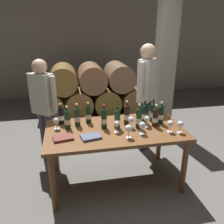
{
  "coord_description": "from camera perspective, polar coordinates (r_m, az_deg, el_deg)",
  "views": [
    {
      "loc": [
        -0.54,
        -2.52,
        1.97
      ],
      "look_at": [
        0.0,
        0.2,
        0.91
      ],
      "focal_mm": 36.85,
      "sensor_mm": 36.0,
      "label": 1
    }
  ],
  "objects": [
    {
      "name": "taster_seated_left",
      "position": [
        3.43,
        -16.66,
        2.2
      ],
      "size": [
        0.4,
        0.34,
        1.54
      ],
      "color": "#383842",
      "rests_on": "ground_plane"
    },
    {
      "name": "wine_glass_0",
      "position": [
        2.82,
        14.25,
        -2.89
      ],
      "size": [
        0.07,
        0.07,
        0.15
      ],
      "color": "white",
      "rests_on": "dining_table"
    },
    {
      "name": "stone_pillar",
      "position": [
        4.56,
        13.02,
        11.95
      ],
      "size": [
        0.32,
        0.32,
        2.6
      ],
      "primitive_type": "cube",
      "color": "gray",
      "rests_on": "ground_plane"
    },
    {
      "name": "wine_bottle_11",
      "position": [
        2.92,
        -8.62,
        -1.08
      ],
      "size": [
        0.07,
        0.07,
        0.3
      ],
      "color": "#19381E",
      "rests_on": "dining_table"
    },
    {
      "name": "wine_bottle_3",
      "position": [
        2.86,
        -11.01,
        -1.75
      ],
      "size": [
        0.07,
        0.07,
        0.3
      ],
      "color": "#19381E",
      "rests_on": "dining_table"
    },
    {
      "name": "wine_bottle_2",
      "position": [
        2.85,
        6.68,
        -1.44
      ],
      "size": [
        0.07,
        0.07,
        0.32
      ],
      "color": "#19381E",
      "rests_on": "dining_table"
    },
    {
      "name": "leather_ledger",
      "position": [
        2.64,
        -5.27,
        -6.16
      ],
      "size": [
        0.25,
        0.2,
        0.03
      ],
      "primitive_type": "cube",
      "rotation": [
        0.0,
        0.0,
        0.21
      ],
      "color": "#4C5670",
      "rests_on": "dining_table"
    },
    {
      "name": "wine_bottle_9",
      "position": [
        3.02,
        -12.53,
        -0.76
      ],
      "size": [
        0.07,
        0.07,
        0.28
      ],
      "color": "black",
      "rests_on": "dining_table"
    },
    {
      "name": "wine_glass_4",
      "position": [
        2.84,
        4.72,
        -2.02
      ],
      "size": [
        0.08,
        0.08,
        0.15
      ],
      "color": "white",
      "rests_on": "dining_table"
    },
    {
      "name": "wine_bottle_7",
      "position": [
        2.82,
        -2.0,
        -1.56
      ],
      "size": [
        0.07,
        0.07,
        0.31
      ],
      "color": "black",
      "rests_on": "dining_table"
    },
    {
      "name": "wine_bottle_0",
      "position": [
        2.94,
        3.66,
        -0.56
      ],
      "size": [
        0.07,
        0.07,
        0.32
      ],
      "color": "black",
      "rests_on": "dining_table"
    },
    {
      "name": "wine_glass_7",
      "position": [
        2.9,
        8.68,
        -1.82
      ],
      "size": [
        0.07,
        0.07,
        0.15
      ],
      "color": "white",
      "rests_on": "dining_table"
    },
    {
      "name": "wine_bottle_10",
      "position": [
        3.01,
        8.09,
        -0.39
      ],
      "size": [
        0.07,
        0.07,
        0.3
      ],
      "color": "black",
      "rests_on": "dining_table"
    },
    {
      "name": "wine_glass_5",
      "position": [
        2.83,
        16.6,
        -3.0
      ],
      "size": [
        0.07,
        0.07,
        0.15
      ],
      "color": "white",
      "rests_on": "dining_table"
    },
    {
      "name": "wine_bottle_8",
      "position": [
        3.07,
        10.1,
        -0.02
      ],
      "size": [
        0.07,
        0.07,
        0.3
      ],
      "color": "#19381E",
      "rests_on": "dining_table"
    },
    {
      "name": "sommelier_presenting",
      "position": [
        3.6,
        8.44,
        5.77
      ],
      "size": [
        0.35,
        0.39,
        1.72
      ],
      "color": "#383842",
      "rests_on": "ground_plane"
    },
    {
      "name": "wine_bottle_5",
      "position": [
        3.03,
        12.03,
        -0.54
      ],
      "size": [
        0.07,
        0.07,
        0.3
      ],
      "color": "black",
      "rests_on": "dining_table"
    },
    {
      "name": "wine_glass_1",
      "position": [
        2.7,
        7.53,
        -3.35
      ],
      "size": [
        0.08,
        0.08,
        0.15
      ],
      "color": "white",
      "rests_on": "dining_table"
    },
    {
      "name": "wine_glass_2",
      "position": [
        2.89,
        -13.71,
        -2.23
      ],
      "size": [
        0.07,
        0.07,
        0.15
      ],
      "color": "white",
      "rests_on": "dining_table"
    },
    {
      "name": "ground_plane",
      "position": [
        3.25,
        0.71,
        -16.45
      ],
      "size": [
        14.0,
        14.0,
        0.0
      ],
      "primitive_type": "plane",
      "color": "#66635E"
    },
    {
      "name": "wine_glass_6",
      "position": [
        2.73,
        1.2,
        -3.1
      ],
      "size": [
        0.07,
        0.07,
        0.14
      ],
      "color": "white",
      "rests_on": "dining_table"
    },
    {
      "name": "wine_bottle_6",
      "position": [
        3.0,
        -5.89,
        -0.5
      ],
      "size": [
        0.07,
        0.07,
        0.28
      ],
      "color": "black",
      "rests_on": "dining_table"
    },
    {
      "name": "wine_glass_3",
      "position": [
        2.6,
        4.18,
        -4.17
      ],
      "size": [
        0.09,
        0.09,
        0.16
      ],
      "color": "white",
      "rests_on": "dining_table"
    },
    {
      "name": "wine_bottle_4",
      "position": [
        2.82,
        1.33,
        -1.73
      ],
      "size": [
        0.07,
        0.07,
        0.29
      ],
      "color": "#19381E",
      "rests_on": "dining_table"
    },
    {
      "name": "dining_table",
      "position": [
        2.89,
        0.77,
        -5.86
      ],
      "size": [
        1.7,
        0.9,
        0.76
      ],
      "color": "brown",
      "rests_on": "ground_plane"
    },
    {
      "name": "cellar_back_wall",
      "position": [
        6.77,
        -6.8,
        15.95
      ],
      "size": [
        10.0,
        0.24,
        2.8
      ],
      "primitive_type": "cube",
      "color": "gray",
      "rests_on": "ground_plane"
    },
    {
      "name": "wine_bottle_1",
      "position": [
        2.93,
        10.71,
        -1.24
      ],
      "size": [
        0.07,
        0.07,
        0.29
      ],
      "color": "black",
      "rests_on": "dining_table"
    },
    {
      "name": "tasting_notebook",
      "position": [
        2.66,
        -12.08,
        -6.29
      ],
      "size": [
        0.25,
        0.2,
        0.03
      ],
      "primitive_type": "cube",
      "rotation": [
        0.0,
        0.0,
        0.19
      ],
      "color": "brown",
      "rests_on": "dining_table"
    },
    {
      "name": "barrel_stack",
      "position": [
        5.35,
        -4.98,
        5.26
      ],
      "size": [
        2.49,
        0.9,
        1.15
      ],
      "color": "brown",
      "rests_on": "ground_plane"
    }
  ]
}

